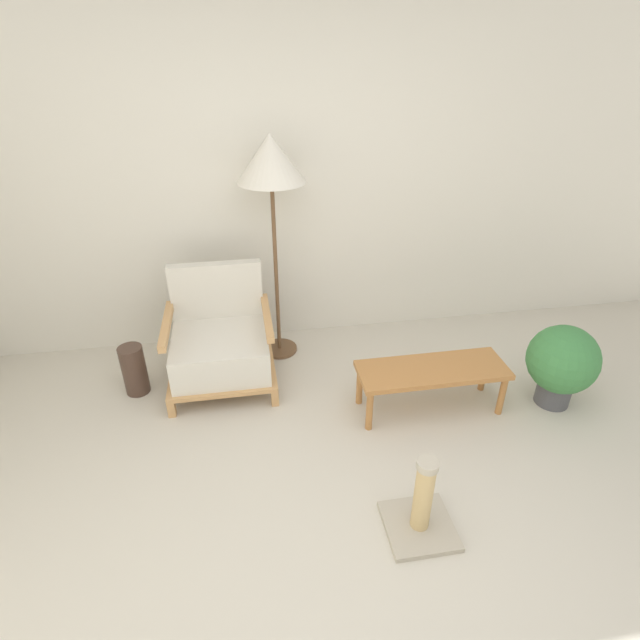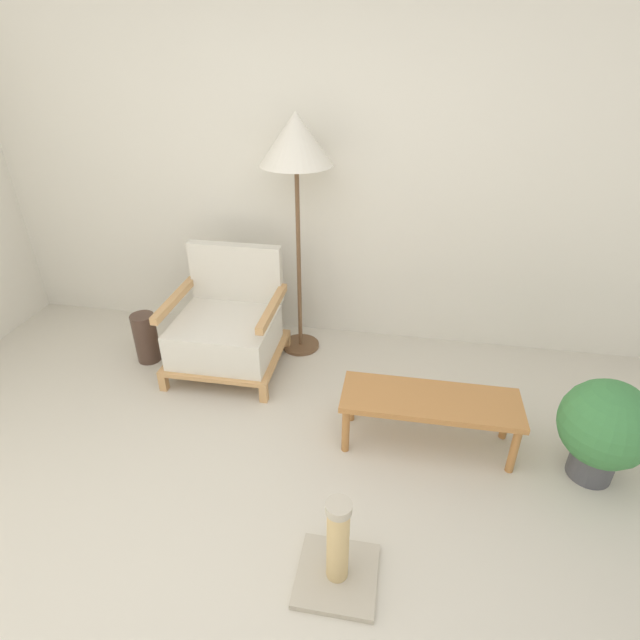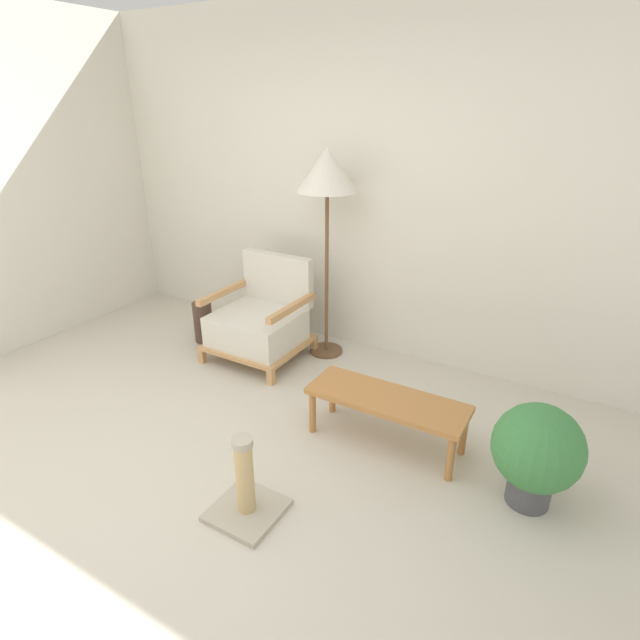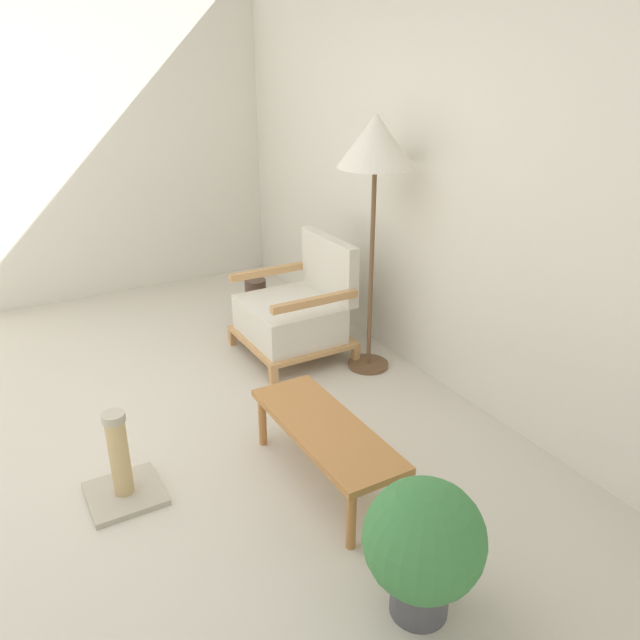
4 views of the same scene
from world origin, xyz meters
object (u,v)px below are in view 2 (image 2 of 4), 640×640
vase (146,338)px  scratching_post (337,557)px  armchair (227,327)px  floor_lamp (296,147)px  potted_plant (605,427)px  coffee_table (430,404)px

vase → scratching_post: scratching_post is taller
armchair → scratching_post: 1.77m
armchair → vase: (-0.61, -0.04, -0.13)m
scratching_post → vase: bearing=138.0°
armchair → floor_lamp: 1.27m
floor_lamp → armchair: bearing=-143.8°
floor_lamp → potted_plant: 2.32m
coffee_table → potted_plant: (0.86, -0.09, 0.05)m
coffee_table → vase: size_ratio=2.68×
floor_lamp → potted_plant: size_ratio=2.85×
floor_lamp → scratching_post: bearing=-73.2°
armchair → scratching_post: bearing=-56.2°
vase → potted_plant: 2.90m
armchair → potted_plant: size_ratio=1.39×
vase → potted_plant: potted_plant is taller
floor_lamp → potted_plant: floor_lamp is taller
potted_plant → scratching_post: size_ratio=1.24×
floor_lamp → scratching_post: (0.54, -1.79, -1.31)m
coffee_table → vase: vase is taller
coffee_table → vase: (-1.97, 0.52, -0.10)m
armchair → floor_lamp: (0.44, 0.32, 1.14)m
potted_plant → scratching_post: potted_plant is taller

